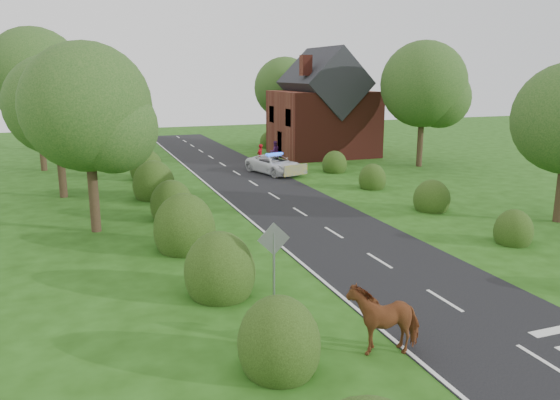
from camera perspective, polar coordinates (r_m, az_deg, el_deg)
name	(u,v)px	position (r m, az deg, el deg)	size (l,w,h in m)	color
ground	(444,301)	(18.24, 16.80, -10.07)	(120.00, 120.00, 0.00)	#20470F
road	(280,200)	(30.89, -0.01, 0.04)	(6.00, 70.00, 0.02)	black
road_markings	(265,210)	(28.47, -1.59, -1.07)	(4.96, 70.00, 0.01)	white
hedgerow_left	(174,210)	(25.99, -11.03, -1.06)	(2.75, 50.41, 3.00)	#1C300E
hedgerow_right	(418,195)	(30.47, 14.24, 0.49)	(2.10, 45.78, 2.10)	#1C300E
tree_left_a	(93,113)	(25.15, -18.93, 8.63)	(5.74, 5.60, 8.38)	#332316
tree_left_b	(61,109)	(33.15, -21.94, 8.80)	(5.74, 5.60, 8.07)	#332316
tree_left_c	(40,80)	(43.12, -23.80, 11.41)	(6.97, 6.80, 10.22)	#332316
tree_left_d	(77,89)	(53.09, -20.44, 10.85)	(6.15, 6.00, 8.89)	#332316
tree_right_b	(428,88)	(42.91, 15.19, 11.26)	(6.56, 6.40, 9.40)	#332316
tree_right_c	(288,90)	(54.76, 0.82, 11.39)	(6.15, 6.00, 8.58)	#332316
road_sign	(274,250)	(17.03, -0.65, -5.21)	(1.06, 0.08, 2.53)	gray
house	(323,111)	(47.70, 4.51, 9.22)	(8.00, 7.40, 9.17)	#5E2319
cow	(383,321)	(14.72, 10.76, -12.34)	(1.10, 2.07, 1.47)	maroon
police_van	(275,164)	(38.86, -0.57, 3.74)	(3.49, 5.26, 1.48)	white
pedestrian_red	(260,155)	(41.95, -2.09, 4.69)	(0.62, 0.41, 1.71)	maroon
pedestrian_purple	(275,152)	(44.00, -0.54, 5.08)	(0.82, 0.64, 1.69)	#441854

